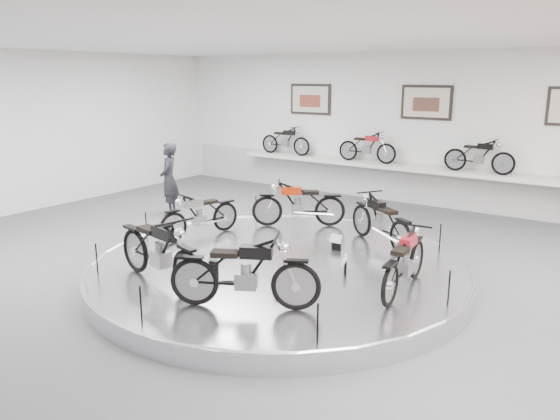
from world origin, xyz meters
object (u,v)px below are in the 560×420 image
Objects in this scene: bike_d at (159,250)px; bike_a at (380,220)px; shelf at (419,169)px; bike_b at (299,203)px; visitor at (169,179)px; display_platform at (279,270)px; bike_e at (244,272)px; bike_f at (405,261)px; bike_c at (200,214)px.

bike_a is at bearing 74.32° from bike_d.
shelf is 4.43m from bike_b.
shelf is 6.15× the size of visitor.
bike_a reaches higher than shelf.
shelf is 8.31m from bike_d.
shelf is 4.70m from bike_a.
display_platform is at bearing 32.24° from visitor.
shelf is (0.00, 6.40, 0.85)m from display_platform.
bike_e is 2.35m from bike_f.
shelf is 6.29× the size of bike_e.
bike_f is (2.25, -0.05, 0.61)m from display_platform.
visitor is at bearing 68.23° from bike_f.
bike_e is at bearing 20.25° from visitor.
visitor is at bearing 29.48° from bike_a.
bike_f is (3.13, 1.81, -0.08)m from bike_d.
bike_b is (-0.95, -4.32, -0.22)m from shelf.
shelf is at bearing -136.64° from bike_b.
shelf is 6.68× the size of bike_b.
shelf is 6.41m from visitor.
bike_e is at bearing 13.01° from bike_d.
bike_c is at bearing 114.91° from bike_e.
display_platform is 4.07× the size of bike_f.
bike_a is at bearing 53.35° from visitor.
bike_e reaches higher than bike_a.
bike_e is (1.65, -3.91, 0.03)m from bike_b.
bike_a reaches higher than bike_c.
bike_a is 2.24m from bike_f.
shelf is at bearing 95.52° from bike_d.
bike_d reaches higher than bike_a.
bike_b is 1.08× the size of bike_c.
shelf is 6.84m from bike_f.
display_platform is at bearing 92.79° from bike_a.
bike_a is 0.88× the size of bike_d.
bike_e is at bearing -68.93° from display_platform.
display_platform is at bearing 76.35° from bike_d.
bike_c is at bearing 22.11° from bike_b.
bike_e is at bearing 134.22° from bike_f.
display_platform is 2.07m from bike_e.
bike_d is (0.07, -3.95, 0.05)m from bike_b.
bike_d is at bearing -115.25° from display_platform.
bike_d is at bearing 56.73° from bike_b.
shelf is 6.42m from bike_c.
bike_b reaches higher than bike_c.
bike_d reaches higher than display_platform.
display_platform is at bearing -90.00° from shelf.
bike_b is (-1.97, 0.27, 0.01)m from bike_a.
bike_e is (2.81, -2.17, 0.07)m from bike_c.
bike_a reaches higher than display_platform.
bike_f reaches higher than shelf.
display_platform is 6.46m from shelf.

